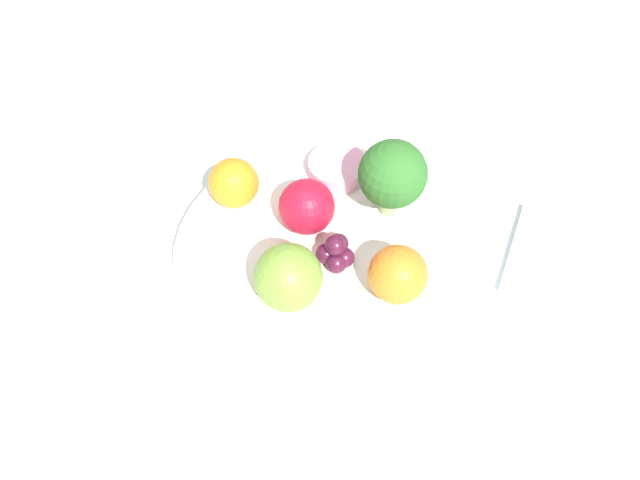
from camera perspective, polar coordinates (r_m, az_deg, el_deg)
ground_plane at (r=0.58m, az=-0.00°, el=-3.57°), size 6.00×6.00×0.00m
table_surface at (r=0.57m, az=-0.00°, el=-3.02°), size 1.20×1.20×0.02m
bowl at (r=0.55m, az=-0.00°, el=-1.57°), size 0.25×0.25×0.03m
broccoli at (r=0.53m, az=6.65°, el=5.92°), size 0.06×0.06×0.08m
apple_red at (r=0.54m, az=-1.22°, el=3.06°), size 0.05×0.05×0.05m
apple_green at (r=0.49m, az=-2.93°, el=-3.43°), size 0.06×0.06×0.06m
orange_front at (r=0.56m, az=-7.89°, el=5.18°), size 0.05×0.05×0.05m
orange_back at (r=0.50m, az=7.12°, el=-3.14°), size 0.05×0.05×0.05m
grape_cluster at (r=0.52m, az=1.46°, el=-1.25°), size 0.03×0.03×0.03m
small_cup at (r=0.59m, az=1.53°, el=6.61°), size 0.05×0.05×0.02m
napkin at (r=0.61m, az=22.86°, el=-2.41°), size 0.15×0.13×0.01m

